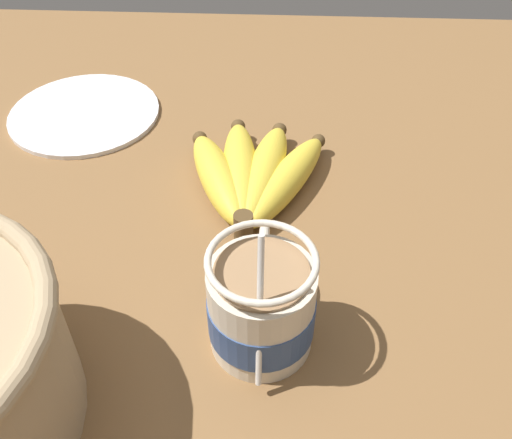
{
  "coord_description": "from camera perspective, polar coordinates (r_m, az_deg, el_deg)",
  "views": [
    {
      "loc": [
        -34.65,
        -0.99,
        45.38
      ],
      "look_at": [
        5.3,
        0.96,
        7.51
      ],
      "focal_mm": 40.0,
      "sensor_mm": 36.0,
      "label": 1
    }
  ],
  "objects": [
    {
      "name": "coffee_mug",
      "position": [
        0.48,
        0.96,
        -8.66
      ],
      "size": [
        13.94,
        9.12,
        14.68
      ],
      "color": "beige",
      "rests_on": "table"
    },
    {
      "name": "small_plate",
      "position": [
        0.81,
        -16.77,
        10.14
      ],
      "size": [
        19.9,
        19.9,
        0.6
      ],
      "color": "white",
      "rests_on": "table"
    },
    {
      "name": "table",
      "position": [
        0.56,
        0.72,
        -8.3
      ],
      "size": [
        124.83,
        124.83,
        2.87
      ],
      "color": "brown",
      "rests_on": "ground"
    },
    {
      "name": "banana_bunch",
      "position": [
        0.64,
        -0.42,
        4.47
      ],
      "size": [
        20.61,
        17.95,
        4.32
      ],
      "color": "#4C381E",
      "rests_on": "table"
    }
  ]
}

